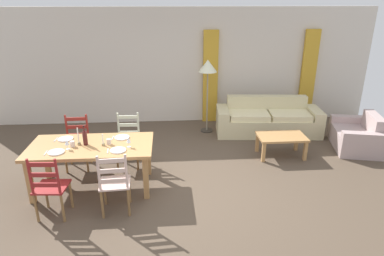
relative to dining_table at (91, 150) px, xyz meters
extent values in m
cube|color=brown|center=(1.34, -0.14, -0.67)|extent=(9.60, 9.60, 0.02)
cube|color=beige|center=(1.34, 3.16, 0.69)|extent=(9.60, 0.16, 2.70)
cube|color=gold|center=(2.24, 3.02, 0.44)|extent=(0.35, 0.08, 2.20)
cube|color=gold|center=(4.64, 3.02, 0.44)|extent=(0.35, 0.08, 2.20)
cube|color=#B4824B|center=(0.00, 0.00, 0.06)|extent=(1.90, 0.96, 0.05)
cube|color=#B4824B|center=(-0.85, -0.38, -0.31)|extent=(0.08, 0.08, 0.70)
cube|color=#B4824B|center=(0.85, -0.38, -0.31)|extent=(0.08, 0.08, 0.70)
cube|color=#B4824B|center=(-0.85, 0.38, -0.31)|extent=(0.08, 0.08, 0.70)
cube|color=#B4824B|center=(0.85, 0.38, -0.31)|extent=(0.08, 0.08, 0.70)
cube|color=maroon|center=(-0.42, -0.71, -0.22)|extent=(0.45, 0.43, 0.03)
cylinder|color=olive|center=(-0.58, -0.53, -0.45)|extent=(0.04, 0.04, 0.43)
cylinder|color=olive|center=(-0.23, -0.56, -0.45)|extent=(0.04, 0.04, 0.43)
cylinder|color=olive|center=(-0.61, -0.87, -0.45)|extent=(0.04, 0.04, 0.43)
cylinder|color=olive|center=(-0.25, -0.90, -0.45)|extent=(0.04, 0.04, 0.43)
cylinder|color=maroon|center=(-0.61, -0.87, 0.05)|extent=(0.04, 0.04, 0.50)
cylinder|color=maroon|center=(-0.25, -0.90, 0.05)|extent=(0.04, 0.04, 0.50)
cube|color=maroon|center=(-0.43, -0.88, -0.08)|extent=(0.38, 0.05, 0.06)
cube|color=maroon|center=(-0.43, -0.88, 0.07)|extent=(0.38, 0.05, 0.06)
cube|color=maroon|center=(-0.43, -0.88, 0.22)|extent=(0.38, 0.05, 0.06)
cube|color=beige|center=(0.44, -0.67, -0.22)|extent=(0.45, 0.43, 0.03)
cylinder|color=olive|center=(0.25, -0.51, -0.45)|extent=(0.04, 0.04, 0.43)
cylinder|color=olive|center=(0.61, -0.49, -0.45)|extent=(0.04, 0.04, 0.43)
cylinder|color=olive|center=(0.27, -0.85, -0.45)|extent=(0.04, 0.04, 0.43)
cylinder|color=olive|center=(0.63, -0.83, -0.45)|extent=(0.04, 0.04, 0.43)
cylinder|color=beige|center=(0.27, -0.85, 0.05)|extent=(0.04, 0.04, 0.50)
cylinder|color=beige|center=(0.63, -0.83, 0.05)|extent=(0.04, 0.04, 0.50)
cube|color=beige|center=(0.45, -0.84, -0.08)|extent=(0.38, 0.05, 0.06)
cube|color=beige|center=(0.45, -0.84, 0.07)|extent=(0.38, 0.05, 0.06)
cube|color=beige|center=(0.45, -0.84, 0.22)|extent=(0.38, 0.05, 0.06)
cube|color=maroon|center=(-0.41, 0.69, -0.22)|extent=(0.43, 0.41, 0.03)
cylinder|color=olive|center=(-0.23, 0.53, -0.45)|extent=(0.04, 0.04, 0.43)
cylinder|color=olive|center=(-0.59, 0.52, -0.45)|extent=(0.04, 0.04, 0.43)
cylinder|color=olive|center=(-0.24, 0.87, -0.45)|extent=(0.04, 0.04, 0.43)
cylinder|color=olive|center=(-0.60, 0.86, -0.45)|extent=(0.04, 0.04, 0.43)
cylinder|color=maroon|center=(-0.24, 0.87, 0.05)|extent=(0.04, 0.04, 0.50)
cylinder|color=maroon|center=(-0.60, 0.86, 0.05)|extent=(0.04, 0.04, 0.50)
cube|color=maroon|center=(-0.42, 0.86, -0.08)|extent=(0.38, 0.04, 0.06)
cube|color=maroon|center=(-0.42, 0.86, 0.07)|extent=(0.38, 0.04, 0.06)
cube|color=maroon|center=(-0.42, 0.86, 0.22)|extent=(0.38, 0.04, 0.06)
cube|color=beige|center=(0.48, 0.73, -0.22)|extent=(0.44, 0.42, 0.03)
cylinder|color=olive|center=(0.65, 0.55, -0.45)|extent=(0.04, 0.04, 0.43)
cylinder|color=olive|center=(0.29, 0.57, -0.45)|extent=(0.04, 0.04, 0.43)
cylinder|color=olive|center=(0.66, 0.89, -0.45)|extent=(0.04, 0.04, 0.43)
cylinder|color=olive|center=(0.30, 0.91, -0.45)|extent=(0.04, 0.04, 0.43)
cylinder|color=beige|center=(0.66, 0.89, 0.05)|extent=(0.04, 0.04, 0.50)
cylinder|color=beige|center=(0.30, 0.91, 0.05)|extent=(0.04, 0.04, 0.50)
cube|color=beige|center=(0.48, 0.90, -0.08)|extent=(0.38, 0.04, 0.06)
cube|color=beige|center=(0.48, 0.90, 0.07)|extent=(0.38, 0.04, 0.06)
cube|color=beige|center=(0.48, 0.90, 0.22)|extent=(0.38, 0.04, 0.06)
cylinder|color=white|center=(-0.45, -0.25, 0.10)|extent=(0.24, 0.24, 0.02)
cube|color=silver|center=(-0.60, -0.25, 0.09)|extent=(0.02, 0.17, 0.01)
cylinder|color=white|center=(0.45, -0.25, 0.10)|extent=(0.24, 0.24, 0.02)
cube|color=silver|center=(0.30, -0.25, 0.09)|extent=(0.03, 0.17, 0.01)
cylinder|color=white|center=(-0.45, 0.25, 0.10)|extent=(0.24, 0.24, 0.02)
cube|color=silver|center=(-0.60, 0.25, 0.09)|extent=(0.03, 0.17, 0.01)
cylinder|color=white|center=(0.45, 0.25, 0.10)|extent=(0.24, 0.24, 0.02)
cube|color=silver|center=(0.30, 0.25, 0.09)|extent=(0.02, 0.17, 0.01)
cylinder|color=#471919|center=(-0.08, 0.01, 0.20)|extent=(0.07, 0.07, 0.22)
cylinder|color=#471919|center=(-0.08, 0.01, 0.35)|extent=(0.02, 0.02, 0.08)
cylinder|color=black|center=(-0.08, 0.01, 0.39)|extent=(0.03, 0.03, 0.02)
cylinder|color=white|center=(-0.31, -0.15, 0.09)|extent=(0.06, 0.06, 0.01)
cylinder|color=white|center=(-0.31, -0.15, 0.13)|extent=(0.01, 0.01, 0.07)
cone|color=white|center=(-0.31, -0.15, 0.21)|extent=(0.06, 0.06, 0.08)
cylinder|color=white|center=(0.60, -0.12, 0.09)|extent=(0.06, 0.06, 0.01)
cylinder|color=white|center=(0.60, -0.12, 0.13)|extent=(0.01, 0.01, 0.07)
cone|color=white|center=(0.60, -0.12, 0.21)|extent=(0.06, 0.06, 0.08)
cylinder|color=beige|center=(0.28, 0.00, 0.13)|extent=(0.07, 0.07, 0.09)
cylinder|color=beige|center=(-0.26, -0.05, 0.13)|extent=(0.07, 0.07, 0.09)
cylinder|color=#998C66|center=(-0.18, 0.02, 0.11)|extent=(0.05, 0.05, 0.04)
cylinder|color=white|center=(-0.18, 0.02, 0.25)|extent=(0.02, 0.02, 0.24)
cylinder|color=#998C66|center=(0.20, -0.04, 0.11)|extent=(0.05, 0.05, 0.04)
cylinder|color=white|center=(0.20, -0.04, 0.20)|extent=(0.02, 0.02, 0.15)
cube|color=beige|center=(3.44, 2.08, -0.46)|extent=(1.86, 0.95, 0.40)
cube|color=beige|center=(3.47, 2.38, -0.26)|extent=(1.81, 0.35, 0.80)
cube|color=beige|center=(4.46, 1.99, -0.37)|extent=(0.31, 0.82, 0.58)
cube|color=beige|center=(2.42, 2.16, -0.37)|extent=(0.31, 0.82, 0.58)
cube|color=beige|center=(3.88, 1.99, -0.20)|extent=(0.91, 0.71, 0.12)
cube|color=beige|center=(2.99, 2.07, -0.20)|extent=(0.91, 0.71, 0.12)
cube|color=#B4824B|center=(3.37, 0.93, -0.26)|extent=(0.90, 0.56, 0.04)
cube|color=#B4824B|center=(2.97, 0.70, -0.47)|extent=(0.06, 0.06, 0.38)
cube|color=#B4824B|center=(3.77, 0.70, -0.47)|extent=(0.06, 0.06, 0.38)
cube|color=#B4824B|center=(2.97, 1.16, -0.47)|extent=(0.06, 0.06, 0.38)
cube|color=#B4824B|center=(3.77, 1.16, -0.47)|extent=(0.06, 0.06, 0.38)
cube|color=#B19995|center=(4.99, 1.18, -0.47)|extent=(0.96, 0.96, 0.38)
cube|color=#B19995|center=(5.28, 1.11, -0.30)|extent=(0.38, 0.82, 0.72)
cube|color=#B19995|center=(4.88, 0.70, -0.40)|extent=(0.82, 0.36, 0.52)
cube|color=#B19995|center=(5.10, 1.65, -0.40)|extent=(0.82, 0.36, 0.52)
cylinder|color=#332D28|center=(2.09, 2.33, -0.65)|extent=(0.28, 0.28, 0.03)
cylinder|color=gray|center=(2.09, 2.33, 0.04)|extent=(0.03, 0.03, 1.35)
cone|color=beige|center=(2.09, 2.33, 0.85)|extent=(0.40, 0.40, 0.26)
camera|label=1|loc=(1.21, -4.90, 2.23)|focal=31.66mm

